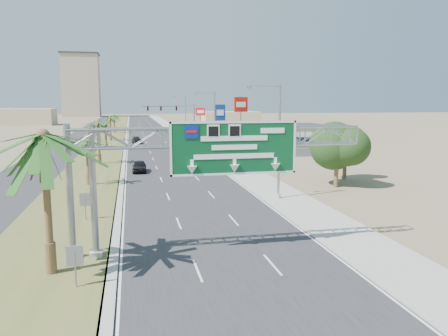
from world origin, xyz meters
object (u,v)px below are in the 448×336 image
palm_near (43,136)px  sign_gantry (205,147)px  store_building (275,136)px  pole_sign_red_far (200,114)px  pole_sign_blue (220,115)px  car_left_lane (139,166)px  signal_mast (184,121)px  car_far (137,140)px  pole_sign_red_near (241,108)px  car_right_lane (178,149)px  car_mid_lane (183,162)px

palm_near → sign_gantry: bearing=13.3°
sign_gantry → palm_near: palm_near is taller
store_building → pole_sign_red_far: 23.01m
palm_near → pole_sign_blue: size_ratio=1.01×
car_left_lane → signal_mast: bearing=75.5°
car_far → signal_mast: bearing=-34.9°
store_building → pole_sign_blue: 11.44m
pole_sign_red_near → car_right_lane: bearing=161.5°
sign_gantry → car_right_lane: size_ratio=3.54×
signal_mast → pole_sign_blue: pole_sign_blue is taller
palm_near → pole_sign_red_near: (21.80, 47.81, 0.58)m
palm_near → car_left_lane: bearing=81.1°
store_building → car_right_lane: size_ratio=3.81×
car_left_lane → car_mid_lane: car_mid_lane is taller
palm_near → pole_sign_blue: 62.27m
pole_sign_red_far → signal_mast: bearing=-111.7°
palm_near → signal_mast: palm_near is taller
palm_near → signal_mast: size_ratio=0.81×
signal_mast → car_mid_lane: size_ratio=2.31×
sign_gantry → pole_sign_red_far: (11.68, 75.71, -0.26)m
palm_near → store_building: 66.04m
car_mid_lane → car_far: car_mid_lane is taller
store_building → palm_near: bearing=-118.3°
car_mid_lane → pole_sign_blue: size_ratio=0.54×
car_mid_lane → car_right_lane: (0.98, 16.46, -0.07)m
car_right_lane → palm_near: bearing=-103.3°
pole_sign_red_near → palm_near: bearing=-114.5°
car_right_lane → car_far: 19.48m
palm_near → car_right_lane: (11.68, 51.19, -6.27)m
signal_mast → car_mid_lane: 29.76m
signal_mast → car_far: signal_mast is taller
car_left_lane → palm_near: bearing=-97.1°
palm_near → store_building: size_ratio=0.46×
sign_gantry → pole_sign_red_near: (13.66, 45.88, 1.45)m
car_right_lane → pole_sign_blue: (8.89, 7.58, 5.52)m
pole_sign_red_near → pole_sign_red_far: pole_sign_red_near is taller
car_mid_lane → car_left_lane: bearing=-154.9°
signal_mast → car_far: 11.56m
pole_sign_red_near → sign_gantry: bearing=-106.6°
sign_gantry → pole_sign_blue: 58.19m
pole_sign_red_near → pole_sign_red_far: 29.94m
signal_mast → car_right_lane: (-2.69, -12.78, -4.19)m
pole_sign_red_far → car_left_lane: bearing=-107.9°
pole_sign_red_far → pole_sign_blue: bearing=-87.7°
sign_gantry → signal_mast: signal_mast is taller
store_building → pole_sign_blue: pole_sign_blue is taller
palm_near → car_far: (5.15, 69.55, -6.28)m
palm_near → car_right_lane: 52.88m
sign_gantry → signal_mast: bearing=84.3°
palm_near → store_building: (31.20, 58.00, -4.93)m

